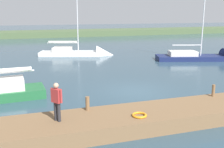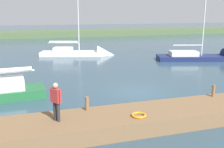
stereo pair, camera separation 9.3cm
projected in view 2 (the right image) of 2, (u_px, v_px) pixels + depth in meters
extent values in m
plane|color=#2D4756|center=(136.00, 92.00, 17.40)|extent=(200.00, 200.00, 0.00)
cube|color=#4C603D|center=(60.00, 36.00, 58.40)|extent=(180.00, 8.00, 2.40)
cube|color=brown|center=(176.00, 114.00, 12.67)|extent=(27.61, 2.55, 0.69)
cylinder|color=brown|center=(87.00, 103.00, 12.15)|extent=(0.18, 0.18, 0.65)
cylinder|color=brown|center=(213.00, 91.00, 14.15)|extent=(0.16, 0.16, 0.64)
torus|color=orange|center=(139.00, 115.00, 11.49)|extent=(0.66, 0.66, 0.10)
cube|color=silver|center=(6.00, 84.00, 15.96)|extent=(2.14, 1.69, 0.67)
cylinder|color=silver|center=(7.00, 72.00, 15.83)|extent=(3.15, 0.33, 0.11)
cylinder|color=silver|center=(7.00, 70.00, 15.81)|extent=(2.85, 0.47, 0.27)
cube|color=white|center=(71.00, 55.00, 32.18)|extent=(7.65, 4.37, 0.87)
cone|color=white|center=(106.00, 55.00, 32.16)|extent=(2.65, 2.80, 2.29)
cube|color=silver|center=(63.00, 49.00, 32.02)|extent=(2.65, 2.43, 0.54)
cylinder|color=silver|center=(78.00, 18.00, 31.18)|extent=(0.12, 0.12, 7.86)
cylinder|color=silver|center=(64.00, 43.00, 31.84)|extent=(3.58, 1.21, 0.10)
cylinder|color=silver|center=(64.00, 42.00, 31.82)|extent=(3.27, 1.24, 0.25)
cube|color=navy|center=(193.00, 59.00, 28.98)|extent=(8.06, 4.39, 0.77)
cube|color=silver|center=(184.00, 53.00, 28.82)|extent=(3.30, 2.44, 0.51)
cylinder|color=silver|center=(205.00, 11.00, 27.84)|extent=(0.13, 0.13, 9.47)
cylinder|color=silver|center=(188.00, 45.00, 28.62)|extent=(3.09, 0.98, 0.10)
cylinder|color=#28282D|center=(55.00, 111.00, 10.99)|extent=(0.14, 0.14, 0.81)
cylinder|color=#28282D|center=(58.00, 112.00, 10.88)|extent=(0.14, 0.14, 0.81)
cube|color=#B23333|center=(56.00, 96.00, 10.78)|extent=(0.44, 0.49, 0.58)
sphere|color=tan|center=(55.00, 85.00, 10.68)|extent=(0.22, 0.22, 0.22)
cylinder|color=#B23333|center=(51.00, 94.00, 10.93)|extent=(0.09, 0.09, 0.55)
cylinder|color=#B23333|center=(60.00, 96.00, 10.62)|extent=(0.09, 0.09, 0.55)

